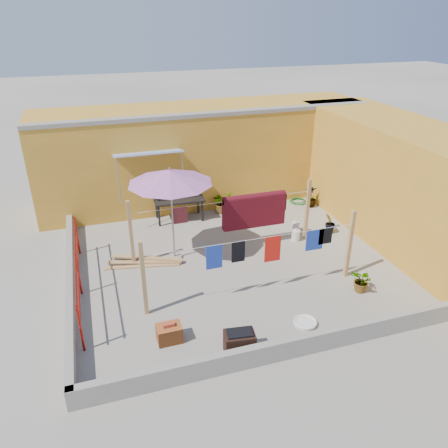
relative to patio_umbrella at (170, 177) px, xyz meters
The scene contains 21 objects.
ground 2.81m from the patio_umbrella, 28.21° to the right, with size 80.00×80.00×0.00m, color #9E998E.
wall_back 4.43m from the patio_umbrella, 64.06° to the left, with size 11.00×3.27×3.21m.
wall_right 6.70m from the patio_umbrella, ahead, with size 2.40×9.00×3.20m, color #C9892C.
parapet_front 5.02m from the patio_umbrella, 71.93° to the right, with size 8.30×0.16×0.44m, color gray.
parapet_left 3.47m from the patio_umbrella, 164.09° to the right, with size 0.16×7.30×0.44m, color gray.
red_railing 3.06m from the patio_umbrella, 158.49° to the right, with size 0.05×4.20×1.10m.
clothesline_rig 2.49m from the patio_umbrella, ahead, with size 5.09×2.35×1.80m.
patio_umbrella is the anchor object (origin of this frame).
outdoor_table 2.93m from the patio_umbrella, 74.38° to the left, with size 1.58×0.84×0.73m.
brick_stack 3.91m from the patio_umbrella, 103.65° to the right, with size 0.51×0.37×0.44m.
lumber_pile 2.39m from the patio_umbrella, behind, with size 2.03×0.95×0.13m.
brazier 4.48m from the patio_umbrella, 83.52° to the right, with size 0.63×0.47×0.53m.
white_basin 4.71m from the patio_umbrella, 59.72° to the right, with size 0.50×0.50×0.09m.
water_jug_a 4.15m from the patio_umbrella, ahead, with size 0.24×0.24×0.37m.
water_jug_b 4.38m from the patio_umbrella, ahead, with size 0.22×0.22×0.35m.
green_hose 5.91m from the patio_umbrella, 26.54° to the left, with size 0.58×0.58×0.08m.
plant_back_a 3.76m from the patio_umbrella, 49.23° to the left, with size 0.65×0.57×0.73m, color #1B5F1C.
plant_back_b 5.84m from the patio_umbrella, 21.11° to the left, with size 0.35×0.35×0.63m, color #1B5F1C.
plant_right_a 5.83m from the patio_umbrella, 21.63° to the left, with size 0.40×0.27×0.75m, color #1B5F1C.
plant_right_b 5.11m from the patio_umbrella, ahead, with size 0.37×0.30×0.67m, color #1B5F1C.
plant_right_c 5.25m from the patio_umbrella, 36.36° to the right, with size 0.52×0.45×0.57m, color #1B5F1C.
Camera 1 is at (-3.23, -9.33, 6.03)m, focal length 35.00 mm.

